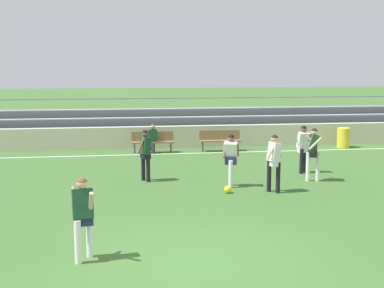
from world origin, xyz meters
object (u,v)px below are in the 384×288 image
at_px(player_dark_pressing_high, 83,211).
at_px(bench_near_bin, 220,138).
at_px(player_white_wide_left, 231,156).
at_px(bleacher_stand, 183,124).
at_px(player_white_trailing_run, 303,145).
at_px(trash_bin, 343,138).
at_px(player_dark_overlapping, 145,151).
at_px(spectator_seated, 153,137).
at_px(bench_centre_sideline, 153,140).
at_px(player_dark_deep_cover, 314,150).
at_px(player_white_on_ball, 274,158).
at_px(soccer_ball, 228,189).

bearing_deg(player_dark_pressing_high, bench_near_bin, 67.15).
bearing_deg(player_white_wide_left, bleacher_stand, 90.67).
bearing_deg(player_white_wide_left, player_white_trailing_run, 29.33).
distance_m(trash_bin, player_dark_overlapping, 10.90).
distance_m(spectator_seated, player_dark_overlapping, 5.47).
relative_size(bench_centre_sideline, player_dark_overlapping, 1.08).
bearing_deg(player_white_trailing_run, trash_bin, 53.01).
relative_size(player_dark_pressing_high, player_dark_deep_cover, 0.94).
relative_size(bleacher_stand, trash_bin, 28.93).
distance_m(bench_near_bin, trash_bin, 5.75).
bearing_deg(bench_near_bin, player_white_wide_left, -98.85).
height_order(player_white_wide_left, player_dark_overlapping, player_dark_overlapping).
bearing_deg(player_white_wide_left, player_dark_pressing_high, -126.64).
relative_size(player_white_wide_left, player_dark_overlapping, 0.97).
relative_size(player_white_on_ball, player_dark_pressing_high, 1.06).
bearing_deg(spectator_seated, player_dark_pressing_high, -100.32).
distance_m(bleacher_stand, bench_near_bin, 3.62).
height_order(bleacher_stand, bench_centre_sideline, bleacher_stand).
xyz_separation_m(bleacher_stand, player_white_on_ball, (1.21, -11.01, 0.18)).
xyz_separation_m(trash_bin, player_dark_pressing_high, (-10.91, -12.31, 0.51)).
height_order(bleacher_stand, player_dark_pressing_high, bleacher_stand).
relative_size(bench_near_bin, player_dark_pressing_high, 1.11).
height_order(player_white_wide_left, player_dark_deep_cover, player_dark_deep_cover).
bearing_deg(player_white_on_ball, soccer_ball, 176.71).
bearing_deg(trash_bin, soccer_ball, -132.95).
height_order(spectator_seated, player_white_wide_left, player_white_wide_left).
height_order(bench_centre_sideline, player_white_wide_left, player_white_wide_left).
height_order(trash_bin, player_dark_deep_cover, player_dark_deep_cover).
distance_m(spectator_seated, player_dark_deep_cover, 7.82).
bearing_deg(player_white_trailing_run, bleacher_stand, 109.81).
xyz_separation_m(player_white_on_ball, player_white_trailing_run, (1.85, 2.53, -0.04)).
bearing_deg(player_white_trailing_run, player_dark_deep_cover, -96.33).
distance_m(player_dark_pressing_high, player_dark_deep_cover, 9.07).
xyz_separation_m(player_white_on_ball, player_dark_pressing_high, (-5.20, -4.65, -0.07)).
xyz_separation_m(bench_near_bin, player_white_wide_left, (-1.04, -6.71, 0.42)).
bearing_deg(spectator_seated, player_white_wide_left, -73.88).
height_order(bench_near_bin, player_dark_overlapping, player_dark_overlapping).
bearing_deg(player_dark_pressing_high, player_white_on_ball, 41.77).
bearing_deg(bench_near_bin, trash_bin, 0.65).
bearing_deg(player_dark_deep_cover, player_white_trailing_run, 83.67).
distance_m(spectator_seated, player_dark_pressing_high, 12.33).
height_order(trash_bin, player_white_on_ball, player_white_on_ball).
bearing_deg(player_white_wide_left, spectator_seated, 106.12).
bearing_deg(player_white_trailing_run, spectator_seated, 134.38).
xyz_separation_m(player_white_wide_left, soccer_ball, (-0.26, -0.81, -0.85)).
xyz_separation_m(bench_centre_sideline, trash_bin, (8.70, 0.06, -0.09)).
bearing_deg(spectator_seated, player_dark_deep_cover, -53.04).
bearing_deg(player_dark_overlapping, player_white_on_ball, -29.57).
distance_m(player_white_on_ball, player_dark_overlapping, 4.17).
bearing_deg(bench_centre_sideline, player_white_wide_left, -74.14).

